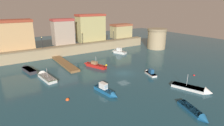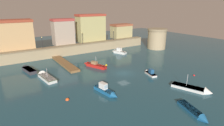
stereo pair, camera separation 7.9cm
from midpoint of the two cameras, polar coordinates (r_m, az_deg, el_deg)
ground_plane at (r=42.96m, az=3.80°, el=-3.23°), size 132.88×132.88×0.00m
quay_wall at (r=61.87m, az=-9.30°, el=4.61°), size 50.38×2.59×3.17m
old_town_backdrop at (r=62.84m, az=-14.05°, el=9.68°), size 47.46×5.85×9.54m
fortress_tower at (r=69.22m, az=13.96°, el=7.49°), size 7.05×7.05×7.34m
pier_dock at (r=50.89m, az=-14.64°, el=-0.10°), size 2.35×15.58×0.70m
quay_lamp_0 at (r=57.28m, az=-21.11°, el=6.55°), size 0.32×0.32×3.40m
quay_lamp_1 at (r=61.18m, az=-9.35°, el=8.29°), size 0.32×0.32×3.69m
quay_lamp_2 at (r=67.15m, az=0.48°, el=9.33°), size 0.32×0.32×3.69m
moored_boat_0 at (r=33.19m, az=-1.73°, el=-8.70°), size 2.12×6.10×2.01m
moored_boat_1 at (r=47.34m, az=-5.70°, el=-0.62°), size 3.87×7.23×3.03m
moored_boat_2 at (r=42.63m, az=-20.27°, el=-3.98°), size 2.73×7.58×3.13m
moored_boat_3 at (r=37.60m, az=24.78°, el=-7.51°), size 4.25×7.47×3.50m
moored_boat_4 at (r=30.08m, az=24.88°, el=-14.08°), size 3.21×6.30×1.31m
moored_boat_5 at (r=42.99m, az=11.76°, el=-2.97°), size 2.24×4.49×1.82m
moored_boat_6 at (r=48.72m, az=-24.95°, el=-1.80°), size 2.74×6.71×1.49m
moored_boat_7 at (r=60.79m, az=2.03°, el=3.66°), size 3.33×5.62×2.15m
mooring_buoy_0 at (r=48.45m, az=-1.76°, el=-0.75°), size 0.60×0.60×0.60m
mooring_buoy_1 at (r=32.22m, az=-13.79°, el=-11.18°), size 0.65×0.65×0.65m
mooring_buoy_2 at (r=45.53m, az=24.43°, el=-3.61°), size 0.44×0.44×0.44m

